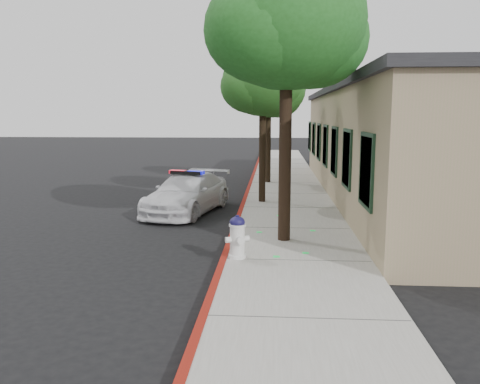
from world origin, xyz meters
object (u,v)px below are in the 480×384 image
object	(u,v)px
clapboard_building	(422,143)
street_tree_near	(287,28)
police_car	(187,193)
street_tree_mid	(263,85)
fire_hydrant	(237,237)
street_tree_far	(269,94)

from	to	relation	value
clapboard_building	street_tree_near	size ratio (longest dim) A/B	3.12
police_car	street_tree_mid	xyz separation A→B (m)	(2.42, 1.48, 3.55)
clapboard_building	street_tree_near	world-z (taller)	street_tree_near
fire_hydrant	street_tree_mid	size ratio (longest dim) A/B	0.17
street_tree_mid	fire_hydrant	bearing A→B (deg)	-92.91
street_tree_mid	street_tree_near	bearing A→B (deg)	-82.90
clapboard_building	street_tree_far	world-z (taller)	street_tree_far
fire_hydrant	street_tree_mid	bearing A→B (deg)	64.81
police_car	fire_hydrant	distance (m)	5.93
street_tree_far	fire_hydrant	bearing A→B (deg)	-92.47
clapboard_building	police_car	world-z (taller)	clapboard_building
clapboard_building	street_tree_near	bearing A→B (deg)	-126.04
clapboard_building	fire_hydrant	size ratio (longest dim) A/B	22.59
clapboard_building	police_car	size ratio (longest dim) A/B	4.47
clapboard_building	street_tree_far	bearing A→B (deg)	150.92
clapboard_building	fire_hydrant	bearing A→B (deg)	-125.42
clapboard_building	street_tree_mid	distance (m)	6.60
fire_hydrant	street_tree_far	distance (m)	12.65
street_tree_near	street_tree_mid	size ratio (longest dim) A/B	1.25
fire_hydrant	street_tree_mid	distance (m)	7.91
fire_hydrant	police_car	bearing A→B (deg)	88.10
clapboard_building	street_tree_mid	world-z (taller)	street_tree_mid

